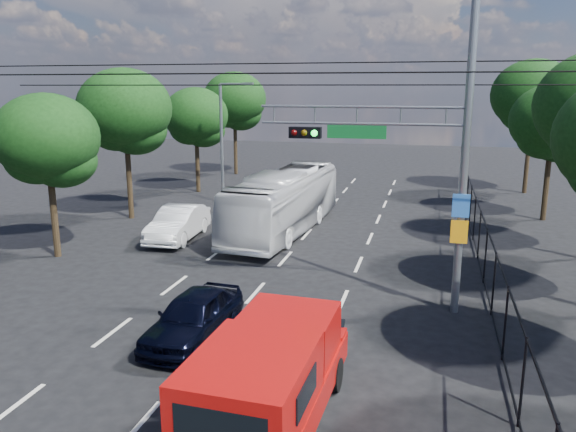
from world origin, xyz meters
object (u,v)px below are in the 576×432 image
(white_van, at_px, (178,223))
(red_pickup, at_px, (270,377))
(signal_mast, at_px, (423,142))
(white_bus, at_px, (284,202))
(navy_hatchback, at_px, (194,317))

(white_van, bearing_deg, red_pickup, -61.51)
(signal_mast, bearing_deg, white_van, 152.20)
(red_pickup, xyz_separation_m, white_bus, (-3.82, 15.54, 0.32))
(white_van, bearing_deg, navy_hatchback, -66.20)
(navy_hatchback, bearing_deg, white_bus, 96.40)
(signal_mast, relative_size, red_pickup, 1.62)
(white_bus, bearing_deg, navy_hatchback, -82.51)
(red_pickup, bearing_deg, white_bus, 103.83)
(white_bus, distance_m, white_van, 5.08)
(signal_mast, bearing_deg, white_bus, 128.04)
(navy_hatchback, bearing_deg, signal_mast, 37.04)
(navy_hatchback, relative_size, white_van, 0.88)
(navy_hatchback, xyz_separation_m, white_bus, (-0.63, 12.12, 0.79))
(white_bus, bearing_deg, white_van, -144.92)
(red_pickup, bearing_deg, white_van, 122.15)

